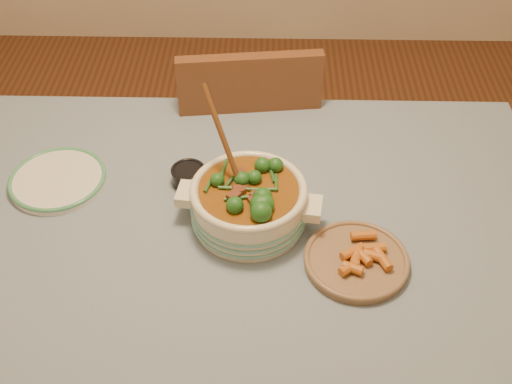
% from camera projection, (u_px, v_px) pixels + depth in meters
% --- Properties ---
extents(floor, '(4.50, 4.50, 0.00)m').
position_uv_depth(floor, '(241.00, 376.00, 2.17)').
color(floor, '#4D2816').
rests_on(floor, ground).
extents(dining_table, '(1.68, 1.08, 0.76)m').
position_uv_depth(dining_table, '(237.00, 244.00, 1.71)').
color(dining_table, brown).
rests_on(dining_table, floor).
extents(stew_casserole, '(0.37, 0.32, 0.35)m').
position_uv_depth(stew_casserole, '(249.00, 201.00, 1.60)').
color(stew_casserole, beige).
rests_on(stew_casserole, dining_table).
extents(white_plate, '(0.31, 0.31, 0.02)m').
position_uv_depth(white_plate, '(58.00, 179.00, 1.75)').
color(white_plate, silver).
rests_on(white_plate, dining_table).
extents(condiment_bowl, '(0.10, 0.10, 0.05)m').
position_uv_depth(condiment_bowl, '(189.00, 175.00, 1.74)').
color(condiment_bowl, black).
rests_on(condiment_bowl, dining_table).
extents(fried_plate, '(0.25, 0.25, 0.04)m').
position_uv_depth(fried_plate, '(356.00, 259.00, 1.53)').
color(fried_plate, '#86664A').
rests_on(fried_plate, dining_table).
extents(chair_far, '(0.49, 0.49, 0.95)m').
position_uv_depth(chair_far, '(248.00, 141.00, 2.24)').
color(chair_far, brown).
rests_on(chair_far, floor).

